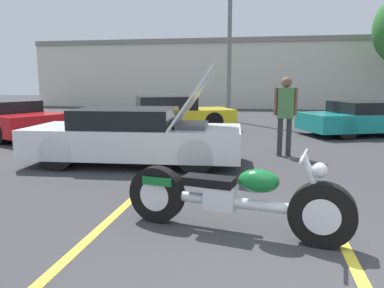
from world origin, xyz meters
TOP-DOWN VIEW (x-y plane):
  - parking_stripe_foreground at (-2.57, 1.11)m, footprint 0.12×5.00m
  - parking_stripe_middle at (0.20, 1.11)m, footprint 0.12×5.00m
  - far_building at (0.00, 23.31)m, footprint 32.00×4.20m
  - light_pole at (-2.07, 13.79)m, footprint 1.21×0.28m
  - motorcycle at (-1.02, 1.53)m, footprint 2.62×0.86m
  - show_car_hood_open at (-3.30, 4.84)m, footprint 4.52×2.05m
  - parked_car_left_row at (-8.65, 7.84)m, footprint 4.52×3.47m
  - parked_car_right_row at (2.80, 10.36)m, footprint 4.87×3.36m
  - parked_car_mid_row at (-3.95, 10.43)m, footprint 4.75×3.48m
  - spectator_midground at (-0.17, 6.24)m, footprint 0.52×0.24m

SIDE VIEW (x-z plane):
  - parking_stripe_foreground at x=-2.57m, z-range 0.00..0.01m
  - parking_stripe_middle at x=0.20m, z-range 0.00..0.01m
  - motorcycle at x=-1.02m, z-range -0.08..0.91m
  - parked_car_right_row at x=2.80m, z-range -0.01..1.08m
  - parked_car_left_row at x=-8.65m, z-range -0.01..1.12m
  - parked_car_mid_row at x=-3.95m, z-range -0.03..1.18m
  - show_car_hood_open at x=-3.30m, z-range -0.44..1.63m
  - spectator_midground at x=-0.17m, z-range 0.19..2.01m
  - far_building at x=0.00m, z-range 0.14..4.54m
  - light_pole at x=-2.07m, z-range 0.39..9.13m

